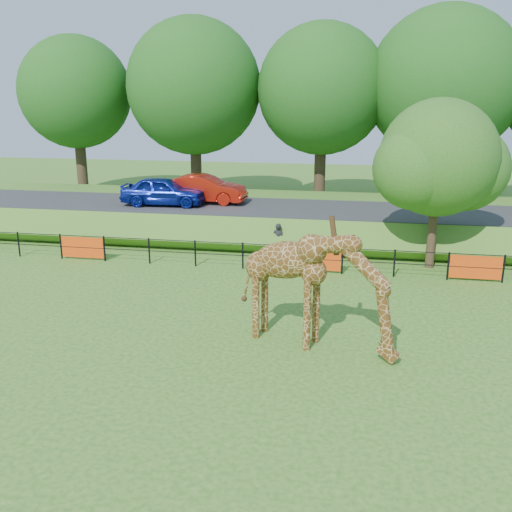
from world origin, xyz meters
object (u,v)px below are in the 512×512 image
object	(u,v)px
tree_east	(440,162)
car_red	(204,189)
giraffe	(317,290)
visitor	(278,240)
car_blue	(163,191)

from	to	relation	value
tree_east	car_red	bearing A→B (deg)	155.92
giraffe	visitor	distance (m)	9.37
giraffe	tree_east	size ratio (longest dim) A/B	0.70
giraffe	tree_east	world-z (taller)	tree_east
giraffe	car_blue	distance (m)	15.24
car_blue	car_red	size ratio (longest dim) A/B	0.97
giraffe	car_blue	size ratio (longest dim) A/B	1.11
giraffe	car_blue	xyz separation A→B (m)	(-8.79, 12.44, 0.46)
car_blue	tree_east	distance (m)	13.58
car_blue	tree_east	size ratio (longest dim) A/B	0.63
car_blue	tree_east	xyz separation A→B (m)	(12.84, -3.86, 2.14)
car_red	tree_east	distance (m)	12.25
giraffe	visitor	world-z (taller)	giraffe
visitor	car_red	bearing A→B (deg)	-33.03
car_blue	car_red	bearing A→B (deg)	-63.13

